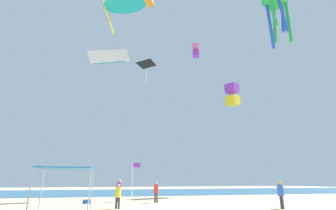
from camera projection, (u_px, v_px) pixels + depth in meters
The scene contains 14 objects.
ocean_strip at pixel (133, 192), 39.14m from camera, with size 110.00×22.12×0.03m, color #28608C.
canopy_tent at pixel (66, 170), 15.77m from camera, with size 3.28×2.68×2.61m.
person_near_tent at pixel (119, 189), 21.95m from camera, with size 0.45×0.47×1.89m.
person_leftmost at pixel (118, 194), 16.77m from camera, with size 0.38×0.38×1.59m.
person_central at pixel (156, 190), 21.16m from camera, with size 0.41×0.43×1.71m.
person_far_shore at pixel (281, 192), 16.90m from camera, with size 0.42×0.46×1.78m.
banner_flag at pixel (133, 179), 18.62m from camera, with size 0.61×0.06×3.11m.
cooler_box at pixel (86, 201), 20.18m from camera, with size 0.57×0.37×0.35m.
kite_box_pink at pixel (196, 50), 38.59m from camera, with size 1.32×1.36×2.18m.
kite_delta_teal at pixel (124, 2), 24.61m from camera, with size 5.90×5.91×3.65m.
kite_octopus_green at pixel (276, 1), 27.38m from camera, with size 3.82×3.82×6.99m.
kite_parafoil_white at pixel (109, 57), 35.62m from camera, with size 6.01×2.56×3.78m.
kite_diamond_black at pixel (146, 65), 40.91m from camera, with size 3.62×3.63×3.72m.
kite_box_purple at pixel (232, 95), 37.74m from camera, with size 2.35×2.31×3.57m.
Camera 1 is at (-3.94, -15.68, 1.87)m, focal length 26.45 mm.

